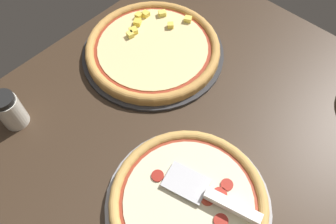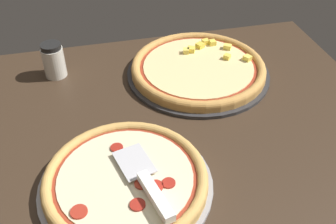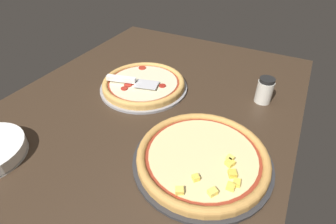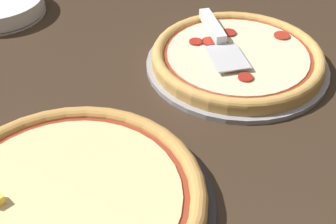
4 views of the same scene
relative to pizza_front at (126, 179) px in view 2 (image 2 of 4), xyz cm
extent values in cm
cube|color=#38281C|center=(4.72, 7.95, -4.24)|extent=(131.31, 107.83, 3.60)
cylinder|color=#939399|center=(0.00, 0.01, -1.94)|extent=(36.50, 36.50, 1.00)
cylinder|color=tan|center=(0.00, 0.01, -0.55)|extent=(34.31, 34.31, 1.77)
torus|color=tan|center=(0.00, 0.01, 0.33)|extent=(34.31, 34.31, 2.30)
cylinder|color=maroon|center=(0.00, 0.01, 0.41)|extent=(29.82, 29.82, 0.15)
cylinder|color=beige|center=(0.00, 0.01, 0.53)|extent=(28.14, 28.14, 0.40)
cylinder|color=#AD2D1E|center=(-9.83, -6.73, 0.93)|extent=(3.32, 3.32, 0.40)
cylinder|color=maroon|center=(8.22, -3.93, 0.93)|extent=(2.79, 2.79, 0.40)
cylinder|color=maroon|center=(-0.57, 8.61, 0.93)|extent=(2.82, 2.82, 0.40)
cylinder|color=maroon|center=(5.47, -4.10, 0.93)|extent=(3.19, 3.19, 0.40)
cylinder|color=#B73823|center=(2.89, -2.80, 0.93)|extent=(2.97, 2.97, 0.40)
cylinder|color=maroon|center=(1.17, -7.73, 0.93)|extent=(3.07, 3.07, 0.40)
cylinder|color=#2D2D30|center=(27.02, 36.97, -1.94)|extent=(41.45, 41.45, 1.00)
cylinder|color=#C68E47|center=(27.02, 36.97, -0.62)|extent=(38.96, 38.96, 1.64)
torus|color=#C68E47|center=(27.02, 36.97, 0.20)|extent=(38.96, 38.96, 2.56)
cylinder|color=maroon|center=(27.02, 36.97, 0.27)|extent=(33.86, 33.86, 0.15)
cylinder|color=beige|center=(27.02, 36.97, 0.40)|extent=(31.95, 31.95, 0.40)
cube|color=yellow|center=(30.51, 46.77, 1.31)|extent=(2.97, 2.93, 1.42)
cube|color=#F9E05B|center=(38.46, 44.01, 1.31)|extent=(2.89, 2.77, 1.42)
cube|color=#F4D64C|center=(32.88, 48.61, 1.31)|extent=(2.25, 2.07, 1.42)
cube|color=#F4D64C|center=(36.30, 38.55, 1.31)|extent=(2.43, 2.43, 1.42)
cube|color=#F9E05B|center=(25.47, 44.60, 1.31)|extent=(2.18, 2.32, 1.42)
cube|color=#F4D64C|center=(34.79, 47.56, 1.31)|extent=(2.05, 2.14, 1.42)
cube|color=#F9E05B|center=(41.91, 36.45, 1.31)|extent=(2.66, 2.74, 1.42)
cube|color=#F4D64C|center=(27.19, 45.07, 1.31)|extent=(2.92, 2.91, 1.42)
cube|color=silver|center=(2.38, 2.82, 1.61)|extent=(8.65, 10.70, 0.24)
cube|color=white|center=(5.07, -7.72, 2.49)|extent=(5.19, 12.53, 2.00)
cylinder|color=silver|center=(-13.35, 46.35, 1.98)|extent=(6.23, 6.23, 8.84)
cylinder|color=black|center=(-13.35, 46.35, 7.10)|extent=(5.73, 5.73, 1.40)
camera|label=1|loc=(-19.02, -11.59, 69.58)|focal=35.00mm
camera|label=2|loc=(-4.15, -54.49, 62.19)|focal=42.00mm
camera|label=3|loc=(78.89, 52.39, 57.07)|focal=28.00mm
camera|label=4|loc=(12.35, 79.36, 50.36)|focal=50.00mm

